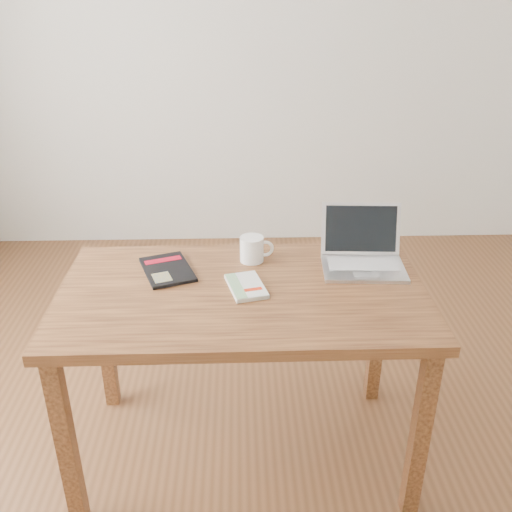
{
  "coord_description": "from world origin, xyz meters",
  "views": [
    {
      "loc": [
        -0.16,
        -1.8,
        1.74
      ],
      "look_at": [
        -0.11,
        -0.01,
        0.85
      ],
      "focal_mm": 40.0,
      "sensor_mm": 36.0,
      "label": 1
    }
  ],
  "objects_px": {
    "white_guidebook": "(246,286)",
    "black_guidebook": "(167,269)",
    "desk": "(243,311)",
    "laptop": "(363,254)",
    "coffee_mug": "(253,249)"
  },
  "relations": [
    {
      "from": "white_guidebook",
      "to": "coffee_mug",
      "type": "relative_size",
      "value": 1.61
    },
    {
      "from": "desk",
      "to": "coffee_mug",
      "type": "relative_size",
      "value": 9.85
    },
    {
      "from": "desk",
      "to": "black_guidebook",
      "type": "xyz_separation_m",
      "value": [
        -0.28,
        0.15,
        0.1
      ]
    },
    {
      "from": "desk",
      "to": "black_guidebook",
      "type": "bearing_deg",
      "value": 151.78
    },
    {
      "from": "desk",
      "to": "laptop",
      "type": "bearing_deg",
      "value": 21.26
    },
    {
      "from": "black_guidebook",
      "to": "coffee_mug",
      "type": "distance_m",
      "value": 0.33
    },
    {
      "from": "white_guidebook",
      "to": "coffee_mug",
      "type": "bearing_deg",
      "value": 68.45
    },
    {
      "from": "desk",
      "to": "laptop",
      "type": "xyz_separation_m",
      "value": [
        0.46,
        0.18,
        0.13
      ]
    },
    {
      "from": "white_guidebook",
      "to": "black_guidebook",
      "type": "bearing_deg",
      "value": 140.45
    },
    {
      "from": "black_guidebook",
      "to": "laptop",
      "type": "xyz_separation_m",
      "value": [
        0.73,
        0.03,
        0.04
      ]
    },
    {
      "from": "white_guidebook",
      "to": "laptop",
      "type": "xyz_separation_m",
      "value": [
        0.44,
        0.17,
        0.04
      ]
    },
    {
      "from": "black_guidebook",
      "to": "coffee_mug",
      "type": "relative_size",
      "value": 2.19
    },
    {
      "from": "black_guidebook",
      "to": "white_guidebook",
      "type": "bearing_deg",
      "value": -45.44
    },
    {
      "from": "laptop",
      "to": "coffee_mug",
      "type": "height_order",
      "value": "laptop"
    },
    {
      "from": "desk",
      "to": "white_guidebook",
      "type": "bearing_deg",
      "value": 30.74
    }
  ]
}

